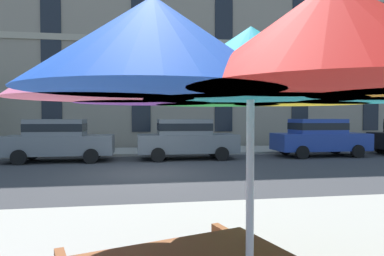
{
  "coord_description": "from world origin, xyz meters",
  "views": [
    {
      "loc": [
        -0.31,
        -11.44,
        1.88
      ],
      "look_at": [
        2.09,
        3.2,
        1.4
      ],
      "focal_mm": 32.1,
      "sensor_mm": 36.0,
      "label": 1
    }
  ],
  "objects_px": {
    "sedan_gray_midblock": "(186,138)",
    "sedan_gray": "(59,139)",
    "sedan_blue": "(319,136)",
    "patio_umbrella": "(251,68)"
  },
  "relations": [
    {
      "from": "sedan_gray_midblock",
      "to": "sedan_gray",
      "type": "bearing_deg",
      "value": 180.0
    },
    {
      "from": "sedan_gray",
      "to": "sedan_blue",
      "type": "bearing_deg",
      "value": 0.0
    },
    {
      "from": "sedan_gray",
      "to": "patio_umbrella",
      "type": "relative_size",
      "value": 1.29
    },
    {
      "from": "sedan_gray_midblock",
      "to": "sedan_blue",
      "type": "bearing_deg",
      "value": 0.0
    },
    {
      "from": "sedan_gray",
      "to": "patio_umbrella",
      "type": "xyz_separation_m",
      "value": [
        4.05,
        -12.7,
        1.29
      ]
    },
    {
      "from": "sedan_blue",
      "to": "sedan_gray_midblock",
      "type": "bearing_deg",
      "value": 180.0
    },
    {
      "from": "sedan_blue",
      "to": "sedan_gray",
      "type": "bearing_deg",
      "value": 180.0
    },
    {
      "from": "sedan_gray_midblock",
      "to": "sedan_blue",
      "type": "height_order",
      "value": "same"
    },
    {
      "from": "sedan_blue",
      "to": "patio_umbrella",
      "type": "bearing_deg",
      "value": -121.54
    },
    {
      "from": "sedan_gray",
      "to": "sedan_blue",
      "type": "xyz_separation_m",
      "value": [
        11.85,
        0.0,
        0.0
      ]
    }
  ]
}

